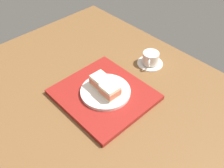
{
  "coord_description": "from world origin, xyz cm",
  "views": [
    {
      "loc": [
        51.56,
        -48.26,
        76.97
      ],
      "look_at": [
        -3.66,
        3.92,
        5.0
      ],
      "focal_mm": 40.9,
      "sensor_mm": 36.0,
      "label": 1
    }
  ],
  "objects": [
    {
      "name": "sandwich_near",
      "position": [
        -7.34,
        0.82,
        6.05
      ],
      "size": [
        7.23,
        6.62,
        5.33
      ],
      "color": "#EFE5C1",
      "rests_on": "sandwich_plate"
    },
    {
      "name": "sandwich_plate",
      "position": [
        -4.03,
        0.6,
        2.67
      ],
      "size": [
        20.66,
        20.66,
        1.44
      ],
      "primitive_type": "cylinder",
      "color": "white",
      "rests_on": "serving_tray"
    },
    {
      "name": "ground_plane",
      "position": [
        0.0,
        0.0,
        -1.5
      ],
      "size": [
        140.0,
        100.0,
        3.0
      ],
      "primitive_type": "cube",
      "color": "brown"
    },
    {
      "name": "sandwich_far",
      "position": [
        -0.73,
        0.38,
        5.94
      ],
      "size": [
        7.26,
        6.45,
        5.11
      ],
      "color": "#EFE5C1",
      "rests_on": "sandwich_plate"
    },
    {
      "name": "serving_tray",
      "position": [
        -4.45,
        0.01,
        0.97
      ],
      "size": [
        36.63,
        33.89,
        1.95
      ],
      "primitive_type": "cube",
      "color": "maroon",
      "rests_on": "ground_plane"
    },
    {
      "name": "coffee_cup",
      "position": [
        -5.31,
        30.49,
        2.83
      ],
      "size": [
        12.27,
        12.27,
        6.27
      ],
      "color": "silver",
      "rests_on": "ground_plane"
    }
  ]
}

